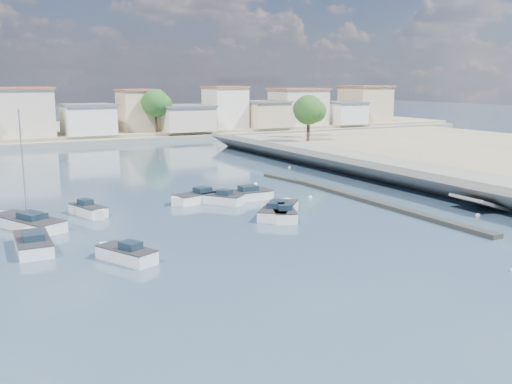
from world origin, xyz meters
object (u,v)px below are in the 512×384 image
motorboat_c (240,196)px  motorboat_d (196,198)px  motorboat_a (124,254)px  motorboat_f (219,199)px  sailboat (25,222)px  motorboat_b (283,213)px  motorboat_e (33,243)px  motorboat_h (280,210)px  motorboat_g (90,211)px

motorboat_c → motorboat_d: bearing=164.4°
motorboat_a → motorboat_d: size_ratio=0.82×
motorboat_f → sailboat: size_ratio=0.47×
motorboat_a → motorboat_f: bearing=46.2°
motorboat_b → motorboat_f: (-2.28, 7.44, 0.00)m
motorboat_e → motorboat_h: size_ratio=1.02×
motorboat_a → motorboat_b: same height
motorboat_b → motorboat_d: (-3.90, 8.81, -0.00)m
motorboat_b → motorboat_h: bearing=75.9°
motorboat_a → sailboat: size_ratio=0.48×
motorboat_e → motorboat_h: bearing=2.3°
motorboat_d → sailboat: size_ratio=0.59×
motorboat_g → motorboat_b: bearing=-30.7°
motorboat_a → motorboat_c: (14.18, 12.69, 0.00)m
motorboat_g → sailboat: 5.33m
motorboat_a → sailboat: bearing=111.2°
motorboat_f → sailboat: (-16.30, -1.06, 0.03)m
motorboat_g → sailboat: bearing=-162.3°
motorboat_e → motorboat_g: bearing=55.7°
motorboat_e → motorboat_g: (5.29, 7.75, 0.00)m
motorboat_g → sailboat: size_ratio=0.48×
motorboat_d → motorboat_g: same height
motorboat_a → motorboat_g: same height
motorboat_a → sailboat: 12.17m
motorboat_a → sailboat: (-4.40, 11.34, 0.03)m
motorboat_a → motorboat_h: same height
motorboat_d → motorboat_g: (-9.61, -0.81, 0.00)m
motorboat_e → motorboat_h: same height
motorboat_d → sailboat: sailboat is taller
motorboat_c → motorboat_g: bearing=178.8°
motorboat_e → motorboat_g: 9.38m
motorboat_a → motorboat_f: same height
motorboat_d → motorboat_g: 9.64m
motorboat_f → motorboat_b: bearing=-73.0°
motorboat_c → motorboat_b: bearing=-90.0°
motorboat_d → motorboat_h: size_ratio=0.93×
motorboat_d → motorboat_b: bearing=-66.1°
motorboat_b → motorboat_e: size_ratio=0.80×
sailboat → motorboat_e: bearing=-92.0°
motorboat_d → motorboat_f: size_ratio=1.26×
motorboat_e → motorboat_h: (19.05, 0.75, 0.00)m
motorboat_c → motorboat_d: 4.05m
motorboat_c → sailboat: bearing=-175.9°
sailboat → motorboat_f: bearing=3.7°
motorboat_c → sailboat: sailboat is taller
motorboat_f → motorboat_c: bearing=7.1°
motorboat_g → motorboat_d: bearing=4.8°
motorboat_c → motorboat_h: 6.72m
motorboat_f → motorboat_d: bearing=139.8°
motorboat_a → motorboat_g: (0.67, 12.97, 0.00)m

